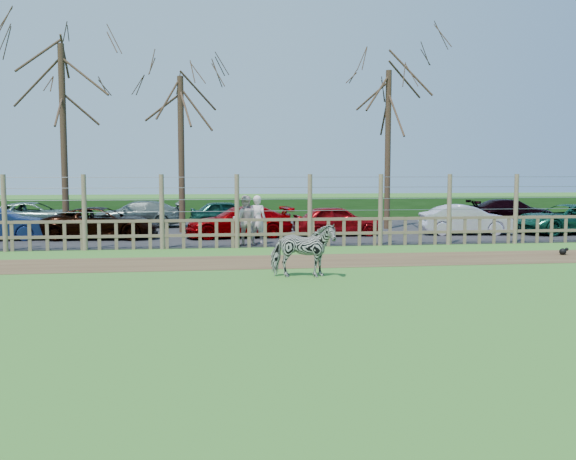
{
  "coord_description": "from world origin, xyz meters",
  "views": [
    {
      "loc": [
        -1.18,
        -13.67,
        2.6
      ],
      "look_at": [
        1.0,
        2.5,
        1.1
      ],
      "focal_mm": 40.0,
      "sensor_mm": 36.0,
      "label": 1
    }
  ],
  "objects": [
    {
      "name": "ground",
      "position": [
        0.0,
        0.0,
        0.0
      ],
      "size": [
        120.0,
        120.0,
        0.0
      ],
      "primitive_type": "plane",
      "color": "#5DA040",
      "rests_on": "ground"
    },
    {
      "name": "dirt_strip",
      "position": [
        0.0,
        4.5,
        0.01
      ],
      "size": [
        34.0,
        2.8,
        0.01
      ],
      "primitive_type": "cube",
      "color": "brown",
      "rests_on": "ground"
    },
    {
      "name": "asphalt",
      "position": [
        0.0,
        14.5,
        0.02
      ],
      "size": [
        44.0,
        13.0,
        0.04
      ],
      "primitive_type": "cube",
      "color": "#232326",
      "rests_on": "ground"
    },
    {
      "name": "hedge",
      "position": [
        0.0,
        21.5,
        0.55
      ],
      "size": [
        46.0,
        2.0,
        1.1
      ],
      "primitive_type": "cube",
      "color": "#1E4716",
      "rests_on": "ground"
    },
    {
      "name": "fence",
      "position": [
        0.0,
        8.0,
        0.8
      ],
      "size": [
        30.16,
        0.16,
        2.5
      ],
      "color": "brown",
      "rests_on": "ground"
    },
    {
      "name": "tree_left",
      "position": [
        -6.5,
        12.5,
        5.62
      ],
      "size": [
        4.8,
        4.8,
        7.88
      ],
      "color": "#3D2B1E",
      "rests_on": "ground"
    },
    {
      "name": "tree_mid",
      "position": [
        -2.0,
        13.5,
        4.87
      ],
      "size": [
        4.8,
        4.8,
        6.83
      ],
      "color": "#3D2B1E",
      "rests_on": "ground"
    },
    {
      "name": "tree_right",
      "position": [
        7.0,
        14.0,
        5.24
      ],
      "size": [
        4.8,
        4.8,
        7.35
      ],
      "color": "#3D2B1E",
      "rests_on": "ground"
    },
    {
      "name": "zebra",
      "position": [
        1.27,
        1.71,
        0.67
      ],
      "size": [
        1.67,
        0.93,
        1.34
      ],
      "primitive_type": "imported",
      "rotation": [
        0.0,
        0.0,
        1.44
      ],
      "color": "gray",
      "rests_on": "ground"
    },
    {
      "name": "visitor_a",
      "position": [
        0.74,
        8.63,
        0.9
      ],
      "size": [
        0.73,
        0.6,
        1.72
      ],
      "primitive_type": "imported",
      "rotation": [
        0.0,
        0.0,
        2.81
      ],
      "color": "silver",
      "rests_on": "asphalt"
    },
    {
      "name": "visitor_b",
      "position": [
        0.29,
        8.48,
        0.9
      ],
      "size": [
        0.87,
        0.69,
        1.72
      ],
      "primitive_type": "imported",
      "rotation": [
        0.0,
        0.0,
        3.1
      ],
      "color": "beige",
      "rests_on": "asphalt"
    },
    {
      "name": "crow",
      "position": [
        9.95,
        4.78,
        0.12
      ],
      "size": [
        0.29,
        0.21,
        0.24
      ],
      "color": "black",
      "rests_on": "ground"
    },
    {
      "name": "car_2",
      "position": [
        -4.93,
        11.33,
        0.64
      ],
      "size": [
        4.47,
        2.35,
        1.2
      ],
      "primitive_type": "imported",
      "rotation": [
        0.0,
        0.0,
        1.49
      ],
      "color": "black",
      "rests_on": "asphalt"
    },
    {
      "name": "car_3",
      "position": [
        0.23,
        11.07,
        0.64
      ],
      "size": [
        4.31,
        2.17,
        1.2
      ],
      "primitive_type": "imported",
      "rotation": [
        0.0,
        0.0,
        4.83
      ],
      "color": "#940003",
      "rests_on": "asphalt"
    },
    {
      "name": "car_4",
      "position": [
        4.15,
        11.29,
        0.64
      ],
      "size": [
        3.59,
        1.6,
        1.2
      ],
      "primitive_type": "imported",
      "rotation": [
        0.0,
        0.0,
        1.62
      ],
      "color": "#95080D",
      "rests_on": "asphalt"
    },
    {
      "name": "car_5",
      "position": [
        9.44,
        11.06,
        0.64
      ],
      "size": [
        3.77,
        1.7,
        1.2
      ],
      "primitive_type": "imported",
      "rotation": [
        0.0,
        0.0,
        1.45
      ],
      "color": "silver",
      "rests_on": "asphalt"
    },
    {
      "name": "car_6",
      "position": [
        13.62,
        10.8,
        0.64
      ],
      "size": [
        4.52,
        2.47,
        1.2
      ],
      "primitive_type": "imported",
      "rotation": [
        0.0,
        0.0,
        4.83
      ],
      "color": "#124D39",
      "rests_on": "asphalt"
    },
    {
      "name": "car_8",
      "position": [
        -8.54,
        15.86,
        0.64
      ],
      "size": [
        4.36,
        2.08,
        1.2
      ],
      "primitive_type": "imported",
      "rotation": [
        0.0,
        0.0,
        1.55
      ],
      "color": "#4F6A61",
      "rests_on": "asphalt"
    },
    {
      "name": "car_9",
      "position": [
        -4.12,
        16.2,
        0.64
      ],
      "size": [
        4.18,
        1.8,
        1.2
      ],
      "primitive_type": "imported",
      "rotation": [
        0.0,
        0.0,
        4.68
      ],
      "color": "#576662",
      "rests_on": "asphalt"
    },
    {
      "name": "car_10",
      "position": [
        0.01,
        16.21,
        0.64
      ],
      "size": [
        3.61,
        1.64,
        1.2
      ],
      "primitive_type": "imported",
      "rotation": [
        0.0,
        0.0,
        1.64
      ],
      "color": "#164737",
      "rests_on": "asphalt"
    },
    {
      "name": "car_13",
      "position": [
        13.8,
        15.78,
        0.64
      ],
      "size": [
        4.25,
        1.99,
        1.2
      ],
      "primitive_type": "imported",
      "rotation": [
        0.0,
        0.0,
        1.5
      ],
      "color": "black",
      "rests_on": "asphalt"
    }
  ]
}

